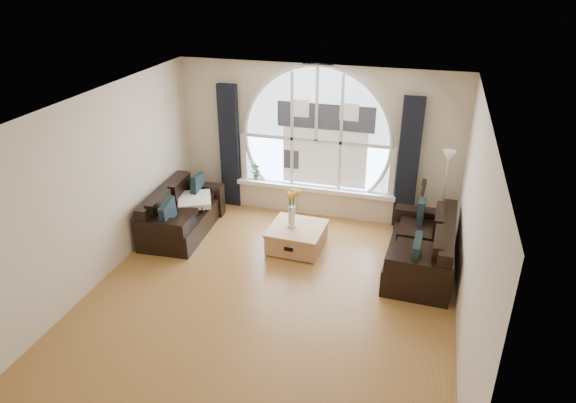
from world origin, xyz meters
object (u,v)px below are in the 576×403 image
at_px(coffee_chest, 297,237).
at_px(sofa_left, 182,211).
at_px(guitar, 421,206).
at_px(floor_lamp, 443,198).
at_px(vase_flowers, 292,204).
at_px(sofa_right, 421,246).
at_px(potted_plant, 255,172).

bearing_deg(coffee_chest, sofa_left, -177.49).
height_order(coffee_chest, guitar, guitar).
bearing_deg(floor_lamp, vase_flowers, -160.16).
xyz_separation_m(vase_flowers, guitar, (1.96, 1.02, -0.24)).
distance_m(sofa_right, potted_plant, 3.38).
bearing_deg(vase_flowers, coffee_chest, -9.41).
xyz_separation_m(sofa_right, floor_lamp, (0.27, 0.93, 0.40)).
height_order(sofa_right, guitar, guitar).
distance_m(guitar, potted_plant, 3.03).
distance_m(sofa_left, sofa_right, 3.95).
bearing_deg(floor_lamp, potted_plant, 172.43).
relative_size(sofa_right, guitar, 1.71).
bearing_deg(sofa_left, potted_plant, 52.11).
bearing_deg(sofa_left, guitar, 11.49).
distance_m(coffee_chest, potted_plant, 1.79).
distance_m(sofa_right, coffee_chest, 1.95).
xyz_separation_m(sofa_left, coffee_chest, (2.02, -0.01, -0.19)).
bearing_deg(potted_plant, sofa_right, -24.17).
xyz_separation_m(floor_lamp, guitar, (-0.33, 0.19, -0.27)).
bearing_deg(potted_plant, coffee_chest, -48.47).
relative_size(coffee_chest, vase_flowers, 1.23).
bearing_deg(guitar, sofa_right, -65.52).
relative_size(sofa_left, coffee_chest, 1.99).
bearing_deg(sofa_right, potted_plant, 158.00).
height_order(sofa_left, guitar, guitar).
bearing_deg(potted_plant, vase_flowers, -50.49).
height_order(sofa_left, floor_lamp, floor_lamp).
relative_size(sofa_right, coffee_chest, 2.11).
relative_size(sofa_left, sofa_right, 0.94).
bearing_deg(guitar, coffee_chest, -129.70).
relative_size(sofa_left, floor_lamp, 1.07).
relative_size(coffee_chest, potted_plant, 2.73).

